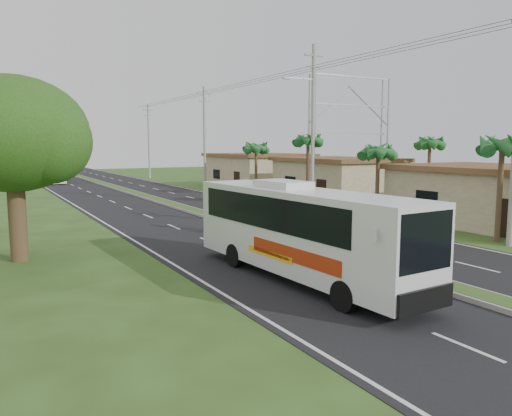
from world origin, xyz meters
TOP-DOWN VIEW (x-y plane):
  - ground at (0.00, 0.00)m, footprint 180.00×180.00m
  - road_asphalt at (0.00, 20.00)m, footprint 14.00×160.00m
  - median_strip at (0.00, 20.00)m, footprint 1.20×160.00m
  - lane_edge_left at (-6.70, 20.00)m, footprint 0.12×160.00m
  - lane_edge_right at (6.70, 20.00)m, footprint 0.12×160.00m
  - shop_near at (14.00, 6.00)m, footprint 8.60×12.60m
  - shop_mid at (14.00, 22.00)m, footprint 7.60×10.60m
  - shop_far at (14.00, 36.00)m, footprint 8.60×11.60m
  - palm_verge_a at (9.00, 3.00)m, footprint 2.40×2.40m
  - palm_verge_b at (9.40, 12.00)m, footprint 2.40×2.40m
  - palm_verge_c at (8.80, 19.00)m, footprint 2.40×2.40m
  - palm_verge_d at (9.30, 28.00)m, footprint 2.40×2.40m
  - palm_behind_shop at (17.50, 15.00)m, footprint 2.40×2.40m
  - shade_tree at (-12.11, 10.02)m, footprint 6.30×6.00m
  - utility_pole_b at (8.47, 18.00)m, footprint 3.20×0.28m
  - utility_pole_c at (8.50, 38.00)m, footprint 1.60×0.28m
  - utility_pole_d at (8.50, 58.00)m, footprint 1.60×0.28m
  - billboard_lattice at (22.00, 30.00)m, footprint 10.18×1.18m
  - coach_bus_main at (-3.58, 1.91)m, footprint 2.81×10.83m
  - coach_bus_far at (-5.05, 56.04)m, footprint 2.27×10.18m
  - motorcyclist at (-2.00, 12.25)m, footprint 1.67×0.76m

SIDE VIEW (x-z plane):
  - ground at x=0.00m, z-range 0.00..0.00m
  - lane_edge_left at x=-6.70m, z-range 0.00..0.00m
  - lane_edge_right at x=6.70m, z-range 0.00..0.00m
  - road_asphalt at x=0.00m, z-range 0.00..0.02m
  - median_strip at x=0.00m, z-range 0.01..0.20m
  - motorcyclist at x=-2.00m, z-range -0.30..1.90m
  - coach_bus_far at x=-5.05m, z-range 0.20..3.16m
  - shop_near at x=14.00m, z-range 0.02..3.54m
  - shop_mid at x=14.00m, z-range 0.02..3.69m
  - coach_bus_main at x=-3.58m, z-range 0.17..3.64m
  - shop_far at x=14.00m, z-range 0.02..3.84m
  - palm_verge_b at x=9.40m, z-range 1.83..6.88m
  - palm_verge_d at x=9.30m, z-range 1.92..7.17m
  - palm_verge_a at x=9.00m, z-range 2.02..7.47m
  - palm_behind_shop at x=17.50m, z-range 2.11..7.76m
  - shade_tree at x=-12.11m, z-range 1.26..8.80m
  - palm_verge_c at x=8.80m, z-range 2.20..8.05m
  - utility_pole_d at x=8.50m, z-range 0.17..10.67m
  - utility_pole_c at x=8.50m, z-range 0.17..11.17m
  - utility_pole_b at x=8.47m, z-range 0.26..12.26m
  - billboard_lattice at x=22.00m, z-range 0.79..12.86m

